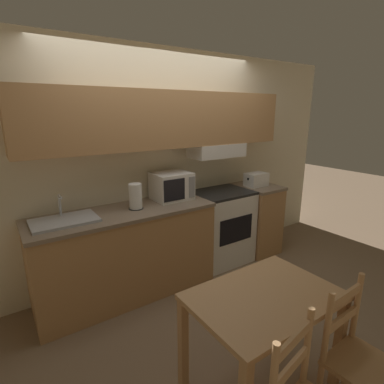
% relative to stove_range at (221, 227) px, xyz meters
% --- Properties ---
extents(ground_plane, '(16.00, 16.00, 0.00)m').
position_rel_stove_range_xyz_m(ground_plane, '(-0.68, 0.28, -0.46)').
color(ground_plane, '#7F664C').
extents(wall_back, '(5.40, 0.38, 2.55)m').
position_rel_stove_range_xyz_m(wall_back, '(-0.66, 0.22, 1.04)').
color(wall_back, beige).
rests_on(wall_back, ground_plane).
extents(lower_counter_main, '(1.83, 0.62, 0.92)m').
position_rel_stove_range_xyz_m(lower_counter_main, '(-1.27, -0.02, 0.00)').
color(lower_counter_main, tan).
rests_on(lower_counter_main, ground_plane).
extents(lower_counter_right_stub, '(0.47, 0.62, 0.92)m').
position_rel_stove_range_xyz_m(lower_counter_right_stub, '(0.60, -0.02, 0.00)').
color(lower_counter_right_stub, tan).
rests_on(lower_counter_right_stub, ground_plane).
extents(stove_range, '(0.71, 0.57, 0.92)m').
position_rel_stove_range_xyz_m(stove_range, '(0.00, 0.00, 0.00)').
color(stove_range, white).
rests_on(stove_range, ground_plane).
extents(microwave, '(0.41, 0.35, 0.30)m').
position_rel_stove_range_xyz_m(microwave, '(-0.67, 0.07, 0.61)').
color(microwave, white).
rests_on(microwave, lower_counter_main).
extents(toaster, '(0.30, 0.19, 0.17)m').
position_rel_stove_range_xyz_m(toaster, '(0.55, -0.03, 0.55)').
color(toaster, white).
rests_on(toaster, lower_counter_right_stub).
extents(sink_basin, '(0.56, 0.36, 0.23)m').
position_rel_stove_range_xyz_m(sink_basin, '(-1.83, -0.02, 0.48)').
color(sink_basin, '#B7BABF').
rests_on(sink_basin, lower_counter_main).
extents(paper_towel_roll, '(0.15, 0.15, 0.26)m').
position_rel_stove_range_xyz_m(paper_towel_roll, '(-1.15, -0.03, 0.59)').
color(paper_towel_roll, black).
rests_on(paper_towel_roll, lower_counter_main).
extents(dining_table, '(0.96, 0.67, 0.73)m').
position_rel_stove_range_xyz_m(dining_table, '(-0.95, -1.59, 0.15)').
color(dining_table, tan).
rests_on(dining_table, ground_plane).
extents(chair_right_of_table, '(0.39, 0.39, 0.90)m').
position_rel_stove_range_xyz_m(chair_right_of_table, '(-0.65, -2.08, -0.03)').
color(chair_right_of_table, tan).
rests_on(chair_right_of_table, ground_plane).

